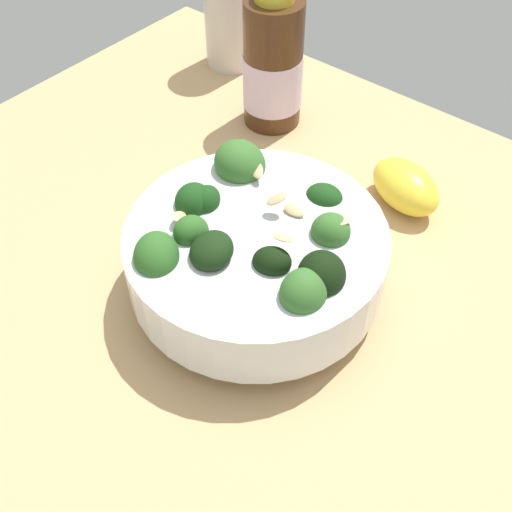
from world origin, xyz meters
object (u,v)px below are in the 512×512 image
(bowl_of_broccoli, at_px, (255,252))
(lemon_wedge, at_px, (406,186))
(bottle_tall, at_px, (230,4))
(bottle_short, at_px, (273,67))

(bowl_of_broccoli, relative_size, lemon_wedge, 2.72)
(bowl_of_broccoli, bearing_deg, bottle_tall, 134.06)
(lemon_wedge, bearing_deg, bowl_of_broccoli, -103.72)
(bowl_of_broccoli, distance_m, bottle_short, 0.24)
(bowl_of_broccoli, height_order, bottle_tall, bottle_tall)
(bowl_of_broccoli, distance_m, lemon_wedge, 0.18)
(bowl_of_broccoli, height_order, bottle_short, bottle_short)
(lemon_wedge, distance_m, bottle_tall, 0.31)
(bowl_of_broccoli, distance_m, bottle_tall, 0.36)
(lemon_wedge, height_order, bottle_tall, bottle_tall)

